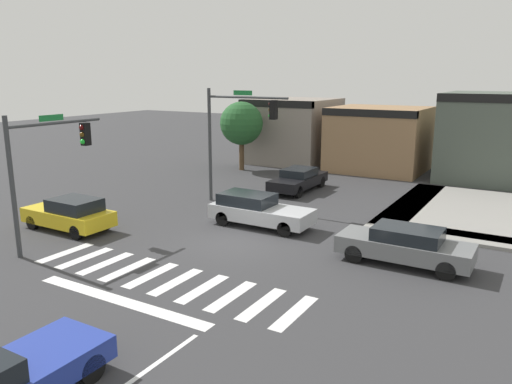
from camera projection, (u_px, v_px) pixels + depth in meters
The scene contains 12 objects.
ground_plane at pixel (235, 242), 20.84m from camera, with size 120.00×120.00×0.00m, color #353538.
crosswalk_near at pixel (163, 278), 17.06m from camera, with size 10.40×2.48×0.01m.
bike_detector_marking at pixel (80, 358), 12.23m from camera, with size 1.13×1.13×0.01m.
curb_corner_northeast at pixel (485, 215), 24.50m from camera, with size 10.00×10.60×0.15m.
storefront_row at pixel (409, 136), 35.25m from camera, with size 23.01×6.77×5.68m.
traffic_signal_southwest at pixel (48, 156), 19.60m from camera, with size 0.32×4.42×5.36m.
traffic_signal_northwest at pixel (236, 126), 26.04m from camera, with size 4.80×0.32×6.11m.
car_yellow at pixel (70, 214), 22.28m from camera, with size 4.25×1.81×1.48m.
car_black at pixel (298, 179), 29.93m from camera, with size 1.81×4.77×1.35m.
car_silver at pixel (258, 210), 22.90m from camera, with size 4.72×1.82×1.47m.
car_gray at pixel (405, 245), 18.21m from camera, with size 4.77×1.76×1.40m.
roadside_tree at pixel (241, 124), 36.02m from camera, with size 3.10×3.10×4.95m.
Camera 1 is at (10.85, -16.62, 6.74)m, focal length 35.16 mm.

